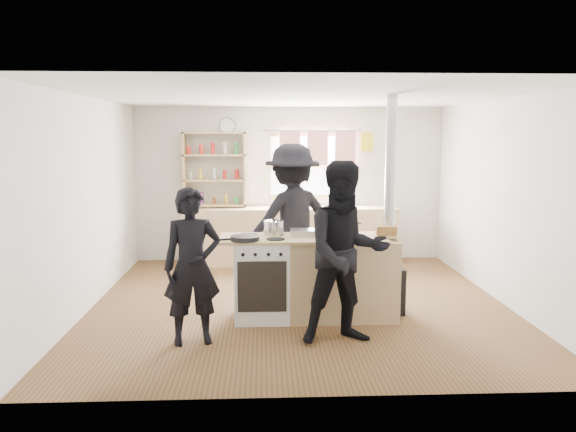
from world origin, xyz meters
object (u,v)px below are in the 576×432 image
(skillet_greens, at_px, (245,238))
(thermos, at_px, (333,199))
(stockpot_counter, at_px, (345,226))
(person_near_left, at_px, (192,267))
(roast_tray, at_px, (307,232))
(stockpot_stove, at_px, (274,228))
(flue_heater, at_px, (388,258))
(cooking_island, at_px, (315,277))
(bread_board, at_px, (386,232))
(person_far, at_px, (292,220))
(person_near_right, at_px, (346,253))

(skillet_greens, bearing_deg, thermos, 65.96)
(stockpot_counter, relative_size, person_near_left, 0.20)
(thermos, distance_m, stockpot_counter, 2.68)
(roast_tray, bearing_deg, stockpot_stove, 165.57)
(thermos, relative_size, person_near_left, 0.18)
(flue_heater, bearing_deg, skillet_greens, -167.86)
(skillet_greens, distance_m, person_near_left, 0.75)
(thermos, bearing_deg, stockpot_stove, -111.02)
(thermos, height_order, roast_tray, thermos)
(skillet_greens, bearing_deg, roast_tray, 20.01)
(cooking_island, distance_m, person_near_left, 1.50)
(stockpot_counter, relative_size, bread_board, 1.01)
(cooking_island, bearing_deg, person_far, 102.46)
(flue_heater, distance_m, person_far, 1.37)
(roast_tray, distance_m, stockpot_stove, 0.38)
(flue_heater, distance_m, person_near_left, 2.32)
(roast_tray, relative_size, person_far, 0.19)
(cooking_island, distance_m, roast_tray, 0.52)
(thermos, bearing_deg, flue_heater, -83.10)
(skillet_greens, bearing_deg, bread_board, 5.29)
(stockpot_stove, xyz_separation_m, person_near_right, (0.69, -0.92, -0.11))
(cooking_island, xyz_separation_m, stockpot_counter, (0.34, 0.10, 0.57))
(stockpot_counter, height_order, person_near_left, person_near_left)
(stockpot_stove, height_order, bread_board, stockpot_stove)
(thermos, height_order, person_near_right, person_near_right)
(person_near_left, bearing_deg, cooking_island, 16.63)
(stockpot_stove, bearing_deg, person_near_right, -53.03)
(flue_heater, relative_size, person_far, 1.29)
(person_far, bearing_deg, flue_heater, 120.84)
(skillet_greens, height_order, stockpot_stove, stockpot_stove)
(bread_board, relative_size, person_far, 0.16)
(stockpot_counter, bearing_deg, person_near_right, -97.40)
(skillet_greens, relative_size, stockpot_counter, 1.27)
(cooking_island, bearing_deg, skillet_greens, -166.16)
(thermos, bearing_deg, person_near_left, -117.56)
(cooking_island, distance_m, person_near_right, 0.91)
(skillet_greens, relative_size, person_far, 0.20)
(cooking_island, xyz_separation_m, flue_heater, (0.86, 0.16, 0.18))
(roast_tray, bearing_deg, bread_board, -6.72)
(cooking_island, height_order, stockpot_stove, stockpot_stove)
(skillet_greens, bearing_deg, flue_heater, 12.14)
(skillet_greens, relative_size, roast_tray, 1.06)
(person_far, bearing_deg, person_near_left, 34.54)
(stockpot_stove, relative_size, stockpot_counter, 0.74)
(stockpot_counter, xyz_separation_m, flue_heater, (0.52, 0.06, -0.39))
(thermos, height_order, person_far, person_far)
(roast_tray, bearing_deg, stockpot_counter, 5.82)
(stockpot_stove, height_order, person_near_left, person_near_left)
(roast_tray, bearing_deg, thermos, 76.73)
(stockpot_counter, distance_m, person_near_left, 1.83)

